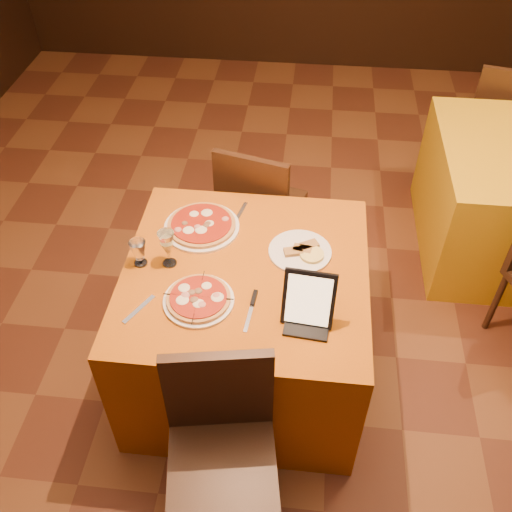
# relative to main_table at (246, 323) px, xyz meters

# --- Properties ---
(floor) EXTENTS (6.00, 7.00, 0.01)m
(floor) POSITION_rel_main_table_xyz_m (0.43, 0.15, -0.38)
(floor) COLOR #5E2D19
(floor) RESTS_ON ground
(main_table) EXTENTS (1.10, 1.10, 0.75)m
(main_table) POSITION_rel_main_table_xyz_m (0.00, 0.00, 0.00)
(main_table) COLOR #AD550B
(main_table) RESTS_ON floor
(chair_main_near) EXTENTS (0.41, 0.41, 0.91)m
(chair_main_near) POSITION_rel_main_table_xyz_m (0.00, -0.78, 0.08)
(chair_main_near) COLOR black
(chair_main_near) RESTS_ON floor
(chair_main_far) EXTENTS (0.55, 0.55, 0.91)m
(chair_main_far) POSITION_rel_main_table_xyz_m (0.00, 0.82, 0.08)
(chair_main_far) COLOR black
(chair_main_far) RESTS_ON floor
(chair_side_far) EXTENTS (0.54, 0.54, 0.91)m
(chair_side_far) POSITION_rel_main_table_xyz_m (1.56, 1.96, 0.08)
(chair_side_far) COLOR black
(chair_side_far) RESTS_ON floor
(pizza_near) EXTENTS (0.30, 0.30, 0.03)m
(pizza_near) POSITION_rel_main_table_xyz_m (-0.17, -0.21, 0.39)
(pizza_near) COLOR white
(pizza_near) RESTS_ON main_table
(pizza_far) EXTENTS (0.36, 0.36, 0.03)m
(pizza_far) POSITION_rel_main_table_xyz_m (-0.24, 0.26, 0.39)
(pizza_far) COLOR white
(pizza_far) RESTS_ON main_table
(cutlet_dish) EXTENTS (0.29, 0.29, 0.03)m
(cutlet_dish) POSITION_rel_main_table_xyz_m (0.24, 0.14, 0.39)
(cutlet_dish) COLOR white
(cutlet_dish) RESTS_ON main_table
(wine_glass) EXTENTS (0.08, 0.08, 0.19)m
(wine_glass) POSITION_rel_main_table_xyz_m (-0.35, 0.00, 0.47)
(wine_glass) COLOR #E9DC84
(wine_glass) RESTS_ON main_table
(water_glass) EXTENTS (0.08, 0.08, 0.13)m
(water_glass) POSITION_rel_main_table_xyz_m (-0.48, -0.01, 0.44)
(water_glass) COLOR white
(water_glass) RESTS_ON main_table
(tablet) EXTENTS (0.22, 0.12, 0.24)m
(tablet) POSITION_rel_main_table_xyz_m (0.29, -0.25, 0.49)
(tablet) COLOR black
(tablet) RESTS_ON main_table
(knife) EXTENTS (0.03, 0.20, 0.01)m
(knife) POSITION_rel_main_table_xyz_m (0.05, -0.26, 0.38)
(knife) COLOR silver
(knife) RESTS_ON main_table
(fork_near) EXTENTS (0.11, 0.17, 0.01)m
(fork_near) POSITION_rel_main_table_xyz_m (-0.42, -0.28, 0.38)
(fork_near) COLOR silver
(fork_near) RESTS_ON main_table
(fork_far) EXTENTS (0.05, 0.16, 0.01)m
(fork_far) POSITION_rel_main_table_xyz_m (-0.07, 0.39, 0.38)
(fork_far) COLOR #A7A8AE
(fork_far) RESTS_ON main_table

